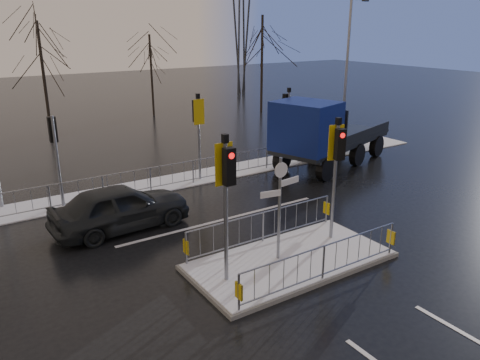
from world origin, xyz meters
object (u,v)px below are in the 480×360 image
flatbed_truck (317,133)px  street_lamp_right (348,70)px  car_far_lane (121,207)px  traffic_island (290,251)px

flatbed_truck → street_lamp_right: (3.69, 1.93, 2.57)m
car_far_lane → flatbed_truck: (10.19, 1.53, 1.02)m
car_far_lane → street_lamp_right: bearing=-79.0°
car_far_lane → street_lamp_right: 14.75m
car_far_lane → traffic_island: bearing=-149.7°
traffic_island → car_far_lane: traffic_island is taller
car_far_lane → street_lamp_right: street_lamp_right is taller
street_lamp_right → flatbed_truck: bearing=-152.4°
traffic_island → street_lamp_right: size_ratio=0.75×
traffic_island → car_far_lane: bearing=123.2°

